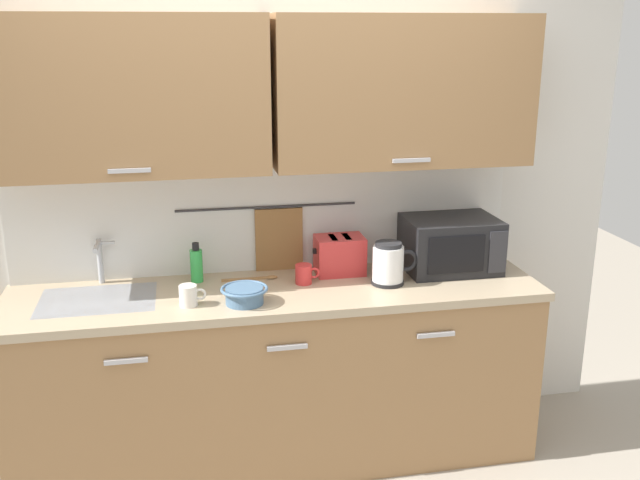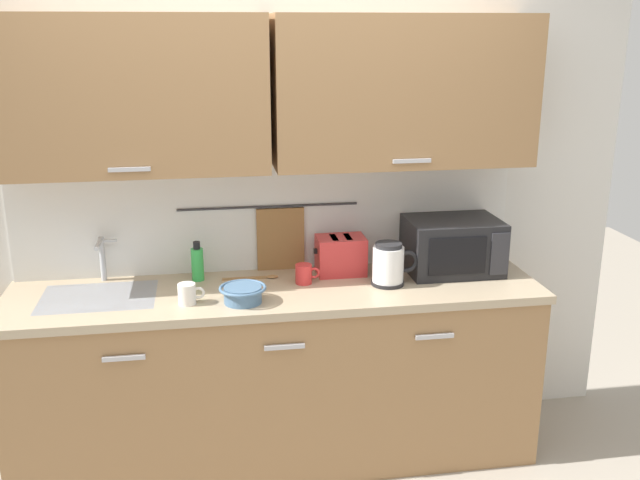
{
  "view_description": "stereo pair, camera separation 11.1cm",
  "coord_description": "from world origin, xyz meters",
  "views": [
    {
      "loc": [
        -0.42,
        -2.86,
        2.09
      ],
      "look_at": [
        0.21,
        0.33,
        1.12
      ],
      "focal_mm": 40.24,
      "sensor_mm": 36.0,
      "label": 1
    },
    {
      "loc": [
        -0.31,
        -2.88,
        2.09
      ],
      "look_at": [
        0.21,
        0.33,
        1.12
      ],
      "focal_mm": 40.24,
      "sensor_mm": 36.0,
      "label": 2
    }
  ],
  "objects": [
    {
      "name": "toaster",
      "position": [
        0.34,
        0.46,
        1.0
      ],
      "size": [
        0.26,
        0.17,
        0.19
      ],
      "color": "red",
      "rests_on": "counter_unit"
    },
    {
      "name": "electric_kettle",
      "position": [
        0.54,
        0.27,
        1.0
      ],
      "size": [
        0.23,
        0.16,
        0.21
      ],
      "color": "black",
      "rests_on": "counter_unit"
    },
    {
      "name": "mug_by_kettle",
      "position": [
        0.14,
        0.35,
        0.95
      ],
      "size": [
        0.12,
        0.08,
        0.09
      ],
      "color": "red",
      "rests_on": "counter_unit"
    },
    {
      "name": "microwave",
      "position": [
        0.9,
        0.41,
        1.04
      ],
      "size": [
        0.46,
        0.35,
        0.27
      ],
      "color": "black",
      "rests_on": "counter_unit"
    },
    {
      "name": "sink_faucet",
      "position": [
        -0.82,
        0.53,
        1.04
      ],
      "size": [
        0.09,
        0.17,
        0.22
      ],
      "color": "#B2B5BA",
      "rests_on": "counter_unit"
    },
    {
      "name": "dish_soap_bottle",
      "position": [
        -0.37,
        0.48,
        0.99
      ],
      "size": [
        0.06,
        0.06,
        0.2
      ],
      "color": "green",
      "rests_on": "counter_unit"
    },
    {
      "name": "back_wall_assembly",
      "position": [
        0.0,
        0.53,
        1.52
      ],
      "size": [
        3.7,
        0.41,
        2.5
      ],
      "color": "silver",
      "rests_on": "ground"
    },
    {
      "name": "counter_unit",
      "position": [
        -0.01,
        0.3,
        0.46
      ],
      "size": [
        2.53,
        0.64,
        0.9
      ],
      "color": "#997047",
      "rests_on": "ground"
    },
    {
      "name": "mixing_bowl",
      "position": [
        -0.17,
        0.14,
        0.94
      ],
      "size": [
        0.21,
        0.21,
        0.08
      ],
      "color": "#4C7093",
      "rests_on": "counter_unit"
    },
    {
      "name": "mug_near_sink",
      "position": [
        -0.41,
        0.17,
        0.95
      ],
      "size": [
        0.12,
        0.08,
        0.09
      ],
      "color": "silver",
      "rests_on": "counter_unit"
    },
    {
      "name": "wooden_spoon",
      "position": [
        -0.08,
        0.45,
        0.91
      ],
      "size": [
        0.28,
        0.04,
        0.01
      ],
      "color": "#9E7042",
      "rests_on": "counter_unit"
    }
  ]
}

